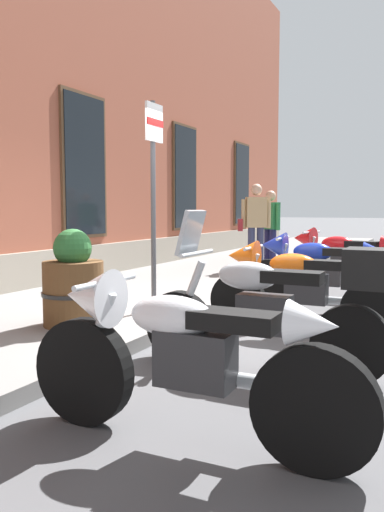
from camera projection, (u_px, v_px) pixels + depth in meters
name	position (u px, v px, depth m)	size (l,w,h in m)	color
ground_plane	(199.00, 324.00, 6.14)	(140.00, 140.00, 0.00)	#4C4C4F
sidewalk	(90.00, 307.00, 6.82)	(33.25, 3.16, 0.14)	slate
motorcycle_white_sport	(176.00, 351.00, 2.98)	(0.62, 2.13, 1.00)	black
motorcycle_silver_touring	(273.00, 306.00, 4.28)	(0.62, 2.13, 1.35)	black
motorcycle_orange_sport	(294.00, 283.00, 5.65)	(0.62, 2.10, 1.01)	black
motorcycle_blue_sport	(315.00, 269.00, 6.84)	(0.62, 2.05, 1.04)	black
motorcycle_red_sport	(339.00, 259.00, 8.02)	(0.68, 2.07, 1.06)	black
pedestrian_tan_coat	(256.00, 222.00, 10.26)	(0.45, 0.59, 1.70)	#2D3351
pedestrian_striped_shirt	(270.00, 224.00, 10.86)	(0.43, 0.59, 1.59)	#1E1E4C
parking_sign	(154.00, 177.00, 6.11)	(0.36, 0.07, 2.47)	#4C4C51
barrel_planter	(73.00, 285.00, 5.44)	(0.66, 0.66, 1.01)	brown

